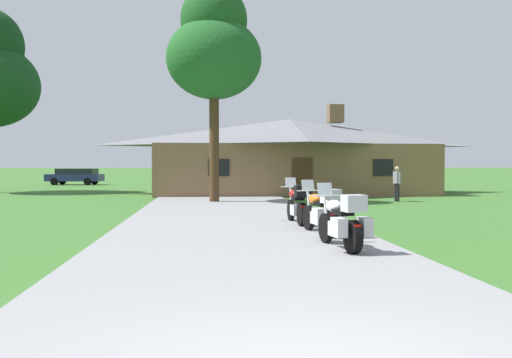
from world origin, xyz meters
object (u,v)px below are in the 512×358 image
motorcycle_white_nearest_to_camera (343,222)px  motorcycle_red_farthest_in_row (297,204)px  parked_navy_suv_far_left (75,176)px  tree_by_lodge_front (214,48)px  bystander_gray_shirt_near_lodge (397,182)px  motorcycle_orange_second_in_row (322,212)px

motorcycle_white_nearest_to_camera → motorcycle_red_farthest_in_row: bearing=83.6°
motorcycle_white_nearest_to_camera → parked_navy_suv_far_left: (-13.78, 36.59, 0.17)m
motorcycle_white_nearest_to_camera → tree_by_lodge_front: (-2.30, 14.06, 6.43)m
motorcycle_red_farthest_in_row → tree_by_lodge_front: size_ratio=0.21×
motorcycle_red_farthest_in_row → bystander_gray_shirt_near_lodge: bystander_gray_shirt_near_lodge is taller
motorcycle_white_nearest_to_camera → motorcycle_orange_second_in_row: (0.08, 2.23, 0.00)m
motorcycle_red_farthest_in_row → tree_by_lodge_front: (-2.19, 9.40, 6.42)m
motorcycle_white_nearest_to_camera → bystander_gray_shirt_near_lodge: bystander_gray_shirt_near_lodge is taller
bystander_gray_shirt_near_lodge → tree_by_lodge_front: (-8.60, 0.05, 6.11)m
motorcycle_white_nearest_to_camera → bystander_gray_shirt_near_lodge: bearing=58.1°
motorcycle_white_nearest_to_camera → bystander_gray_shirt_near_lodge: 15.36m
motorcycle_orange_second_in_row → bystander_gray_shirt_near_lodge: bystander_gray_shirt_near_lodge is taller
motorcycle_white_nearest_to_camera → motorcycle_orange_second_in_row: 2.23m
bystander_gray_shirt_near_lodge → motorcycle_white_nearest_to_camera: bearing=145.0°
bystander_gray_shirt_near_lodge → tree_by_lodge_front: size_ratio=0.17×
tree_by_lodge_front → bystander_gray_shirt_near_lodge: bearing=-0.4°
tree_by_lodge_front → motorcycle_red_farthest_in_row: bearing=-76.9°
motorcycle_white_nearest_to_camera → parked_navy_suv_far_left: 39.10m
motorcycle_orange_second_in_row → tree_by_lodge_front: tree_by_lodge_front is taller
parked_navy_suv_far_left → bystander_gray_shirt_near_lodge: bearing=-130.6°
tree_by_lodge_front → motorcycle_white_nearest_to_camera: bearing=-80.7°
bystander_gray_shirt_near_lodge → parked_navy_suv_far_left: bystander_gray_shirt_near_lodge is taller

